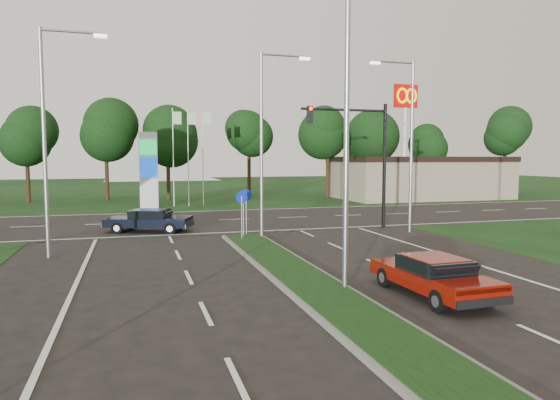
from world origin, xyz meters
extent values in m
plane|color=black|center=(0.00, 0.00, 0.00)|extent=(160.00, 160.00, 0.00)
cube|color=black|center=(0.00, 55.00, 0.00)|extent=(160.00, 50.00, 0.02)
cube|color=black|center=(0.00, 24.00, 0.00)|extent=(160.00, 12.00, 0.02)
cube|color=slate|center=(0.00, 4.00, 0.06)|extent=(2.00, 26.00, 0.12)
cube|color=gray|center=(22.00, 36.00, 2.00)|extent=(16.00, 9.00, 4.00)
cylinder|color=gray|center=(0.80, 6.00, 4.50)|extent=(0.16, 0.16, 9.00)
cylinder|color=gray|center=(0.80, 16.00, 4.50)|extent=(0.16, 0.16, 9.00)
cylinder|color=gray|center=(1.90, 16.00, 8.90)|extent=(2.20, 0.10, 0.10)
cube|color=#FFF2CC|center=(3.00, 16.00, 8.80)|extent=(0.50, 0.22, 0.12)
cylinder|color=gray|center=(-8.50, 14.00, 4.50)|extent=(0.16, 0.16, 9.00)
cylinder|color=gray|center=(-7.40, 14.00, 8.90)|extent=(2.20, 0.10, 0.10)
cube|color=#FFF2CC|center=(-6.30, 14.00, 8.80)|extent=(0.50, 0.22, 0.12)
cylinder|color=gray|center=(9.00, 16.00, 4.50)|extent=(0.16, 0.16, 9.00)
cylinder|color=gray|center=(7.90, 16.00, 8.90)|extent=(2.20, 0.10, 0.10)
cube|color=#FFF2CC|center=(6.80, 16.00, 8.80)|extent=(0.50, 0.22, 0.12)
cylinder|color=black|center=(8.50, 18.00, 3.50)|extent=(0.20, 0.20, 7.00)
cylinder|color=black|center=(6.00, 18.00, 6.60)|extent=(5.00, 0.14, 0.14)
cube|color=black|center=(4.00, 18.00, 6.30)|extent=(0.28, 0.28, 0.90)
sphere|color=#FF190C|center=(4.00, 17.82, 6.60)|extent=(0.20, 0.20, 0.20)
cylinder|color=gray|center=(-0.30, 15.50, 1.10)|extent=(0.06, 0.06, 2.20)
cylinder|color=#0C26A5|center=(-0.30, 15.50, 2.10)|extent=(0.56, 0.04, 0.56)
cylinder|color=gray|center=(0.00, 16.50, 1.10)|extent=(0.06, 0.06, 2.20)
cylinder|color=#0C26A5|center=(0.00, 16.50, 2.10)|extent=(0.56, 0.04, 0.56)
cylinder|color=gray|center=(0.30, 17.20, 1.10)|extent=(0.06, 0.06, 2.20)
cylinder|color=#0C26A5|center=(0.30, 17.20, 2.10)|extent=(0.56, 0.04, 0.56)
cube|color=silver|center=(-4.00, 33.00, 3.00)|extent=(1.40, 0.30, 6.00)
cube|color=#0CA53F|center=(-4.00, 32.82, 4.80)|extent=(1.30, 0.08, 1.20)
cube|color=#0C3FBF|center=(-4.00, 32.82, 3.20)|extent=(1.30, 0.08, 1.60)
cylinder|color=silver|center=(-2.00, 34.00, 4.00)|extent=(0.08, 0.08, 8.00)
cube|color=#B2D8B2|center=(-1.65, 34.00, 7.20)|extent=(0.70, 0.02, 1.00)
cylinder|color=silver|center=(-0.80, 34.00, 4.00)|extent=(0.08, 0.08, 8.00)
cube|color=#B2D8B2|center=(-0.45, 34.00, 7.20)|extent=(0.70, 0.02, 1.00)
cylinder|color=silver|center=(0.40, 34.00, 4.00)|extent=(0.08, 0.08, 8.00)
cube|color=#B2D8B2|center=(0.75, 34.00, 7.20)|extent=(0.70, 0.02, 1.00)
cylinder|color=silver|center=(18.00, 32.00, 5.00)|extent=(0.30, 0.30, 10.00)
cube|color=#BF0C07|center=(18.00, 32.00, 9.40)|extent=(2.20, 0.35, 2.00)
torus|color=#FFC600|center=(17.55, 31.78, 9.40)|extent=(1.06, 0.16, 1.06)
torus|color=#FFC600|center=(18.45, 31.78, 9.40)|extent=(1.06, 0.16, 1.06)
cylinder|color=black|center=(0.00, 40.00, 2.20)|extent=(0.36, 0.36, 4.40)
sphere|color=black|center=(0.00, 40.00, 6.50)|extent=(6.00, 6.00, 6.00)
sphere|color=black|center=(0.30, 39.80, 7.50)|extent=(4.80, 4.80, 4.80)
cube|color=maroon|center=(3.00, 4.78, 0.53)|extent=(1.86, 4.28, 0.43)
cube|color=black|center=(3.00, 4.69, 0.94)|extent=(1.53, 1.91, 0.40)
cube|color=maroon|center=(3.00, 4.69, 1.14)|extent=(1.43, 1.57, 0.04)
cylinder|color=black|center=(2.17, 6.11, 0.30)|extent=(0.21, 0.60, 0.60)
cylinder|color=black|center=(3.74, 6.16, 0.30)|extent=(0.21, 0.60, 0.60)
cylinder|color=black|center=(2.26, 3.40, 0.30)|extent=(0.21, 0.60, 0.60)
cylinder|color=black|center=(3.83, 3.45, 0.30)|extent=(0.21, 0.60, 0.60)
cube|color=black|center=(-4.43, 20.00, 0.55)|extent=(4.77, 3.26, 0.45)
cube|color=black|center=(-4.35, 19.97, 0.98)|extent=(2.36, 2.13, 0.42)
cube|color=black|center=(-4.35, 19.97, 1.19)|extent=(2.00, 1.92, 0.04)
cylinder|color=black|center=(-6.05, 19.73, 0.31)|extent=(0.65, 0.41, 0.62)
cylinder|color=black|center=(-5.46, 21.27, 0.31)|extent=(0.65, 0.41, 0.62)
cylinder|color=black|center=(-3.41, 18.73, 0.31)|extent=(0.65, 0.41, 0.62)
cylinder|color=black|center=(-2.82, 20.27, 0.31)|extent=(0.65, 0.41, 0.62)
camera|label=1|loc=(-5.20, -7.47, 3.97)|focal=32.00mm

